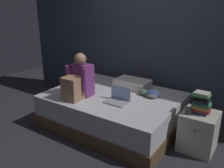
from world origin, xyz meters
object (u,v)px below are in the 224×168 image
(bed, at_px, (113,110))
(mug, at_px, (188,111))
(person_sitting, at_px, (79,81))
(pillow, at_px, (133,83))
(book_stack, at_px, (201,103))
(clothes_pile, at_px, (150,94))
(laptop, at_px, (118,98))
(nightstand, at_px, (198,131))

(bed, height_order, mug, mug)
(person_sitting, xyz_separation_m, pillow, (0.47, 0.81, -0.19))
(book_stack, height_order, clothes_pile, book_stack)
(person_sitting, relative_size, pillow, 1.17)
(laptop, height_order, mug, laptop)
(laptop, distance_m, clothes_pile, 0.52)
(person_sitting, relative_size, book_stack, 2.29)
(bed, relative_size, pillow, 3.57)
(laptop, height_order, pillow, laptop)
(pillow, height_order, book_stack, book_stack)
(pillow, relative_size, book_stack, 1.96)
(nightstand, height_order, clothes_pile, clothes_pile)
(person_sitting, xyz_separation_m, mug, (1.55, 0.30, -0.19))
(mug, bearing_deg, pillow, 154.93)
(nightstand, xyz_separation_m, clothes_pile, (-0.79, 0.16, 0.30))
(person_sitting, height_order, mug, person_sitting)
(mug, bearing_deg, nightstand, 42.69)
(book_stack, distance_m, clothes_pile, 0.81)
(bed, height_order, laptop, laptop)
(bed, height_order, clothes_pile, clothes_pile)
(book_stack, relative_size, mug, 3.17)
(clothes_pile, bearing_deg, laptop, -124.67)
(nightstand, bearing_deg, laptop, -166.39)
(bed, xyz_separation_m, clothes_pile, (0.51, 0.23, 0.31))
(bed, relative_size, nightstand, 3.78)
(book_stack, relative_size, clothes_pile, 0.86)
(bed, relative_size, book_stack, 7.00)
(person_sitting, relative_size, laptop, 2.05)
(bed, distance_m, pillow, 0.56)
(mug, xyz_separation_m, clothes_pile, (-0.66, 0.28, -0.01))
(nightstand, bearing_deg, mug, -137.31)
(clothes_pile, bearing_deg, mug, -23.31)
(laptop, bearing_deg, book_stack, 13.30)
(bed, xyz_separation_m, book_stack, (1.29, 0.05, 0.42))
(mug, bearing_deg, person_sitting, -169.13)
(laptop, bearing_deg, nightstand, 13.61)
(mug, bearing_deg, book_stack, 42.71)
(person_sitting, relative_size, mug, 7.28)
(laptop, bearing_deg, person_sitting, -165.42)
(laptop, xyz_separation_m, pillow, (-0.13, 0.65, 0.01))
(nightstand, distance_m, book_stack, 0.41)
(nightstand, relative_size, person_sitting, 0.81)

